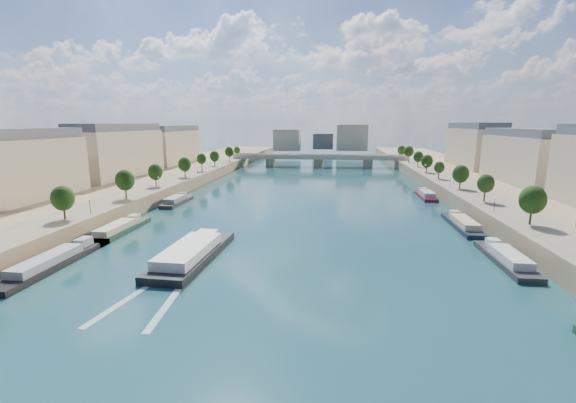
# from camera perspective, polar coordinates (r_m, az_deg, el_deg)

# --- Properties ---
(ground) EXTENTS (700.00, 700.00, 0.00)m
(ground) POSITION_cam_1_polar(r_m,az_deg,el_deg) (124.09, 2.04, -1.61)
(ground) COLOR #0B2E32
(ground) RESTS_ON ground
(quay_left) EXTENTS (44.00, 520.00, 5.00)m
(quay_left) POSITION_cam_1_polar(r_m,az_deg,el_deg) (147.86, -26.98, 0.25)
(quay_left) COLOR #9E8460
(quay_left) RESTS_ON ground
(quay_right) EXTENTS (44.00, 520.00, 5.00)m
(quay_right) POSITION_cam_1_polar(r_m,az_deg,el_deg) (137.95, 33.39, -1.14)
(quay_right) COLOR #9E8460
(quay_right) RESTS_ON ground
(pave_left) EXTENTS (14.00, 520.00, 0.10)m
(pave_left) POSITION_cam_1_polar(r_m,az_deg,el_deg) (139.67, -21.94, 1.15)
(pave_left) COLOR gray
(pave_left) RESTS_ON quay_left
(pave_right) EXTENTS (14.00, 520.00, 0.10)m
(pave_right) POSITION_cam_1_polar(r_m,az_deg,el_deg) (131.40, 27.67, 0.05)
(pave_right) COLOR gray
(pave_right) RESTS_ON quay_right
(trees_left) EXTENTS (4.80, 268.80, 8.26)m
(trees_left) POSITION_cam_1_polar(r_m,az_deg,el_deg) (139.67, -21.00, 3.48)
(trees_left) COLOR #382B1E
(trees_left) RESTS_ON ground
(trees_right) EXTENTS (4.80, 268.80, 8.26)m
(trees_right) POSITION_cam_1_polar(r_m,az_deg,el_deg) (139.17, 25.68, 3.07)
(trees_right) COLOR #382B1E
(trees_right) RESTS_ON ground
(lamps_left) EXTENTS (0.36, 200.36, 4.28)m
(lamps_left) POSITION_cam_1_polar(r_m,az_deg,el_deg) (128.45, -22.38, 1.51)
(lamps_left) COLOR black
(lamps_left) RESTS_ON ground
(lamps_right) EXTENTS (0.36, 200.36, 4.28)m
(lamps_right) POSITION_cam_1_polar(r_m,az_deg,el_deg) (134.06, 25.24, 1.66)
(lamps_right) COLOR black
(lamps_right) RESTS_ON ground
(buildings_left) EXTENTS (16.00, 226.00, 23.20)m
(buildings_left) POSITION_cam_1_polar(r_m,az_deg,el_deg) (163.31, -28.93, 5.98)
(buildings_left) COLOR #C4B096
(buildings_left) RESTS_ON ground
(buildings_right) EXTENTS (16.00, 226.00, 23.20)m
(buildings_right) POSITION_cam_1_polar(r_m,az_deg,el_deg) (152.73, 36.37, 4.88)
(buildings_right) COLOR #C4B096
(buildings_right) RESTS_ON ground
(skyline) EXTENTS (79.00, 42.00, 22.00)m
(skyline) POSITION_cam_1_polar(r_m,az_deg,el_deg) (340.29, 5.71, 9.21)
(skyline) COLOR #C4B096
(skyline) RESTS_ON ground
(bridge) EXTENTS (112.00, 12.00, 8.15)m
(bridge) POSITION_cam_1_polar(r_m,az_deg,el_deg) (254.73, 4.55, 6.30)
(bridge) COLOR #C1B79E
(bridge) RESTS_ON ground
(tour_barge) EXTENTS (9.96, 30.97, 4.16)m
(tour_barge) POSITION_cam_1_polar(r_m,az_deg,el_deg) (84.54, -13.99, -7.46)
(tour_barge) COLOR black
(tour_barge) RESTS_ON ground
(wake) EXTENTS (10.76, 26.01, 0.04)m
(wake) POSITION_cam_1_polar(r_m,az_deg,el_deg) (70.86, -18.73, -12.58)
(wake) COLOR silver
(wake) RESTS_ON ground
(moored_barges_left) EXTENTS (5.00, 149.67, 3.60)m
(moored_barges_left) POSITION_cam_1_polar(r_m,az_deg,el_deg) (88.23, -33.00, -8.49)
(moored_barges_left) COLOR #191A38
(moored_barges_left) RESTS_ON ground
(moored_barges_right) EXTENTS (5.00, 162.44, 3.60)m
(moored_barges_right) POSITION_cam_1_polar(r_m,az_deg,el_deg) (87.47, 30.76, -8.40)
(moored_barges_right) COLOR black
(moored_barges_right) RESTS_ON ground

